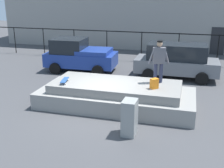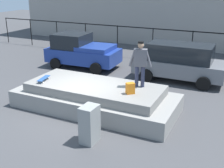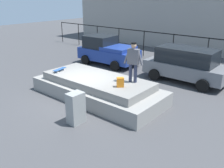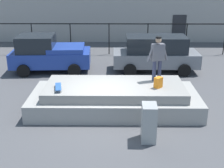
% 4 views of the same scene
% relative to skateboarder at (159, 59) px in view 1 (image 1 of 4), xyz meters
% --- Properties ---
extents(ground_plane, '(60.00, 60.00, 0.00)m').
position_rel_skateboarder_xyz_m(ground_plane, '(-1.97, -1.01, -1.95)').
color(ground_plane, '#424244').
extents(concrete_ledge, '(6.23, 2.64, 0.98)m').
position_rel_skateboarder_xyz_m(concrete_ledge, '(-1.60, -0.51, -1.50)').
color(concrete_ledge, gray).
rests_on(concrete_ledge, ground_plane).
extents(skateboarder, '(0.84, 0.37, 1.68)m').
position_rel_skateboarder_xyz_m(skateboarder, '(0.00, 0.00, 0.00)').
color(skateboarder, '#2D334C').
rests_on(skateboarder, concrete_ledge).
extents(skateboard, '(0.35, 0.79, 0.12)m').
position_rel_skateboarder_xyz_m(skateboard, '(-3.59, -1.02, -0.87)').
color(skateboard, '#264C8C').
rests_on(skateboard, concrete_ledge).
extents(backpack, '(0.34, 0.34, 0.39)m').
position_rel_skateboarder_xyz_m(backpack, '(-0.04, -0.80, -0.78)').
color(backpack, orange).
rests_on(backpack, concrete_ledge).
extents(car_blue_pickup_near, '(4.10, 2.29, 1.89)m').
position_rel_skateboarder_xyz_m(car_blue_pickup_near, '(-5.03, 4.13, -1.02)').
color(car_blue_pickup_near, navy).
rests_on(car_blue_pickup_near, ground_plane).
extents(car_grey_hatchback_mid, '(4.35, 2.04, 1.84)m').
position_rel_skateboarder_xyz_m(car_grey_hatchback_mid, '(0.51, 4.19, -0.99)').
color(car_grey_hatchback_mid, slate).
rests_on(car_grey_hatchback_mid, ground_plane).
extents(utility_box, '(0.46, 0.61, 1.19)m').
position_rel_skateboarder_xyz_m(utility_box, '(-0.56, -2.75, -1.36)').
color(utility_box, gray).
rests_on(utility_box, ground_plane).
extents(fence_row, '(24.06, 0.06, 1.94)m').
position_rel_skateboarder_xyz_m(fence_row, '(-1.97, 7.57, -0.58)').
color(fence_row, black).
rests_on(fence_row, ground_plane).
extents(warehouse_building, '(25.68, 9.37, 7.12)m').
position_rel_skateboarder_xyz_m(warehouse_building, '(-1.97, 15.49, 1.61)').
color(warehouse_building, gray).
rests_on(warehouse_building, ground_plane).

